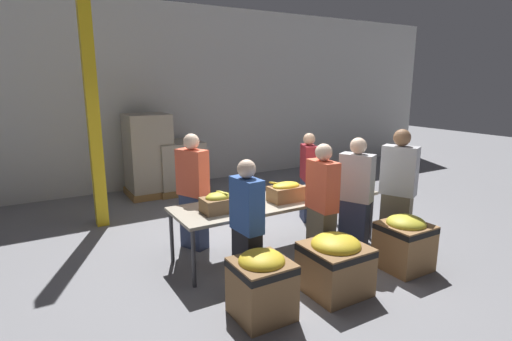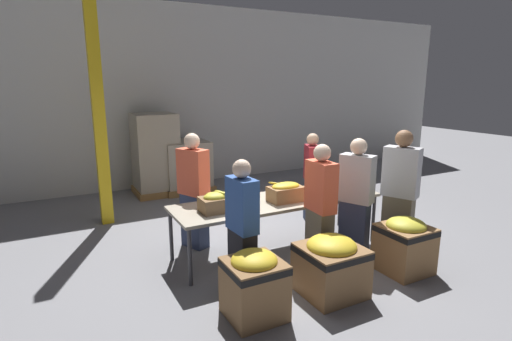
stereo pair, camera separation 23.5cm
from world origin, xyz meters
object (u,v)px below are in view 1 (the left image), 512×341
at_px(banana_box_2, 327,179).
at_px(donation_bin_1, 335,262).
at_px(volunteer_3, 398,192).
at_px(pallet_stack_1, 178,167).
at_px(donation_bin_2, 405,241).
at_px(banana_box_0, 218,202).
at_px(donation_bin_0, 262,282).
at_px(support_pillar, 92,103).
at_px(pallet_stack_0, 148,156).
at_px(volunteer_1, 355,198).
at_px(volunteer_2, 308,178).
at_px(volunteer_5, 322,207).
at_px(sorting_table, 278,202).
at_px(volunteer_0, 193,192).
at_px(banana_box_1, 286,191).
at_px(volunteer_4, 247,228).

xyz_separation_m(banana_box_2, donation_bin_1, (-1.03, -1.38, -0.53)).
bearing_deg(volunteer_3, pallet_stack_1, -6.44).
bearing_deg(donation_bin_2, banana_box_0, 149.01).
height_order(banana_box_2, donation_bin_0, banana_box_2).
relative_size(support_pillar, pallet_stack_0, 2.36).
bearing_deg(donation_bin_2, volunteer_1, 110.97).
xyz_separation_m(banana_box_0, support_pillar, (-1.02, 2.40, 1.13)).
relative_size(banana_box_0, volunteer_2, 0.27).
height_order(banana_box_0, donation_bin_2, banana_box_0).
relative_size(volunteer_5, pallet_stack_0, 0.94).
distance_m(sorting_table, volunteer_5, 0.72).
bearing_deg(pallet_stack_1, volunteer_5, -85.66).
height_order(banana_box_2, volunteer_1, volunteer_1).
distance_m(volunteer_0, volunteer_5, 1.81).
xyz_separation_m(donation_bin_2, support_pillar, (-3.03, 3.61, 1.63)).
bearing_deg(support_pillar, donation_bin_0, -75.80).
bearing_deg(volunteer_5, sorting_table, 19.18).
distance_m(sorting_table, donation_bin_2, 1.70).
bearing_deg(volunteer_1, banana_box_2, -36.26).
height_order(volunteer_5, pallet_stack_0, pallet_stack_0).
relative_size(volunteer_5, support_pillar, 0.40).
height_order(volunteer_5, pallet_stack_1, volunteer_5).
distance_m(volunteer_5, support_pillar, 3.90).
xyz_separation_m(pallet_stack_0, pallet_stack_1, (0.63, 0.01, -0.30)).
relative_size(sorting_table, banana_box_1, 6.39).
bearing_deg(donation_bin_0, donation_bin_2, -0.00).
bearing_deg(volunteer_2, sorting_table, -31.40).
relative_size(volunteer_4, donation_bin_1, 2.25).
bearing_deg(pallet_stack_0, support_pillar, -131.00).
xyz_separation_m(banana_box_2, donation_bin_0, (-2.00, -1.38, -0.51)).
height_order(volunteer_5, support_pillar, support_pillar).
bearing_deg(banana_box_1, volunteer_5, -75.37).
distance_m(volunteer_2, donation_bin_2, 2.11).
distance_m(banana_box_0, volunteer_1, 1.85).
xyz_separation_m(volunteer_1, volunteer_3, (0.60, -0.19, 0.05)).
relative_size(banana_box_2, pallet_stack_1, 0.42).
bearing_deg(sorting_table, pallet_stack_1, 92.09).
bearing_deg(volunteer_4, donation_bin_0, 162.97).
relative_size(volunteer_3, donation_bin_0, 2.44).
distance_m(volunteer_0, donation_bin_2, 2.87).
bearing_deg(volunteer_5, volunteer_3, -93.55).
bearing_deg(volunteer_0, banana_box_1, 27.77).
distance_m(support_pillar, pallet_stack_0, 2.17).
bearing_deg(banana_box_0, support_pillar, 112.96).
bearing_deg(volunteer_1, banana_box_1, 29.51).
xyz_separation_m(volunteer_0, volunteer_2, (2.11, 0.11, -0.07)).
relative_size(volunteer_3, donation_bin_1, 2.53).
relative_size(volunteer_1, volunteer_5, 1.01).
distance_m(volunteer_4, donation_bin_0, 0.65).
relative_size(volunteer_2, support_pillar, 0.38).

